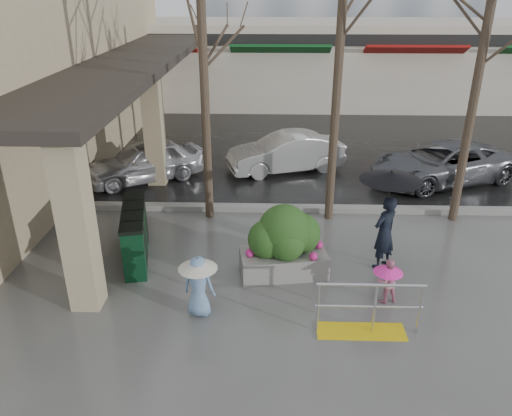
# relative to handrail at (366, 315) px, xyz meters

# --- Properties ---
(ground) EXTENTS (120.00, 120.00, 0.00)m
(ground) POSITION_rel_handrail_xyz_m (-1.36, 1.20, -0.38)
(ground) COLOR #51514F
(ground) RESTS_ON ground
(street_asphalt) EXTENTS (120.00, 36.00, 0.01)m
(street_asphalt) POSITION_rel_handrail_xyz_m (-1.36, 23.20, -0.37)
(street_asphalt) COLOR black
(street_asphalt) RESTS_ON ground
(curb) EXTENTS (120.00, 0.30, 0.15)m
(curb) POSITION_rel_handrail_xyz_m (-1.36, 5.20, -0.30)
(curb) COLOR gray
(curb) RESTS_ON ground
(near_building) EXTENTS (6.00, 18.00, 8.00)m
(near_building) POSITION_rel_handrail_xyz_m (-10.36, 9.20, 3.62)
(near_building) COLOR tan
(near_building) RESTS_ON ground
(canopy_slab) EXTENTS (2.80, 18.00, 0.25)m
(canopy_slab) POSITION_rel_handrail_xyz_m (-6.16, 9.20, 3.25)
(canopy_slab) COLOR #2D2823
(canopy_slab) RESTS_ON pillar_front
(pillar_front) EXTENTS (0.55, 0.55, 3.50)m
(pillar_front) POSITION_rel_handrail_xyz_m (-5.26, 0.70, 1.37)
(pillar_front) COLOR tan
(pillar_front) RESTS_ON ground
(pillar_back) EXTENTS (0.55, 0.55, 3.50)m
(pillar_back) POSITION_rel_handrail_xyz_m (-5.26, 7.20, 1.37)
(pillar_back) COLOR tan
(pillar_back) RESTS_ON ground
(storefront_row) EXTENTS (34.00, 6.74, 4.00)m
(storefront_row) POSITION_rel_handrail_xyz_m (0.64, 19.17, 1.64)
(storefront_row) COLOR beige
(storefront_row) RESTS_ON ground
(handrail) EXTENTS (1.90, 0.50, 1.03)m
(handrail) POSITION_rel_handrail_xyz_m (0.00, 0.00, 0.00)
(handrail) COLOR yellow
(handrail) RESTS_ON ground
(tree_west) EXTENTS (3.20, 3.20, 6.80)m
(tree_west) POSITION_rel_handrail_xyz_m (-3.36, 4.80, 4.71)
(tree_west) COLOR #382B21
(tree_west) RESTS_ON ground
(tree_midwest) EXTENTS (3.20, 3.20, 7.00)m
(tree_midwest) POSITION_rel_handrail_xyz_m (-0.16, 4.80, 4.86)
(tree_midwest) COLOR #382B21
(tree_midwest) RESTS_ON ground
(tree_mideast) EXTENTS (3.20, 3.20, 6.50)m
(tree_mideast) POSITION_rel_handrail_xyz_m (3.14, 4.80, 4.48)
(tree_mideast) COLOR #382B21
(tree_mideast) RESTS_ON ground
(woman) EXTENTS (1.31, 1.31, 2.28)m
(woman) POSITION_rel_handrail_xyz_m (0.75, 2.30, 1.02)
(woman) COLOR black
(woman) RESTS_ON ground
(child_pink) EXTENTS (0.58, 0.58, 0.93)m
(child_pink) POSITION_rel_handrail_xyz_m (0.57, 0.98, 0.17)
(child_pink) COLOR pink
(child_pink) RESTS_ON ground
(child_blue) EXTENTS (0.73, 0.73, 1.22)m
(child_blue) POSITION_rel_handrail_xyz_m (-3.04, 0.46, 0.36)
(child_blue) COLOR #688FBA
(child_blue) RESTS_ON ground
(planter) EXTENTS (1.96, 1.20, 1.60)m
(planter) POSITION_rel_handrail_xyz_m (-1.42, 1.98, 0.39)
(planter) COLOR gray
(planter) RESTS_ON ground
(news_boxes) EXTENTS (0.93, 2.21, 1.21)m
(news_boxes) POSITION_rel_handrail_xyz_m (-4.76, 2.52, 0.23)
(news_boxes) COLOR #0C351C
(news_boxes) RESTS_ON ground
(car_a) EXTENTS (3.94, 3.17, 1.26)m
(car_a) POSITION_rel_handrail_xyz_m (-5.71, 7.43, 0.25)
(car_a) COLOR silver
(car_a) RESTS_ON ground
(car_b) EXTENTS (4.05, 2.46, 1.26)m
(car_b) POSITION_rel_handrail_xyz_m (-1.24, 8.43, 0.25)
(car_b) COLOR silver
(car_b) RESTS_ON ground
(car_c) EXTENTS (4.98, 3.60, 1.26)m
(car_c) POSITION_rel_handrail_xyz_m (3.64, 7.58, 0.25)
(car_c) COLOR slate
(car_c) RESTS_ON ground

